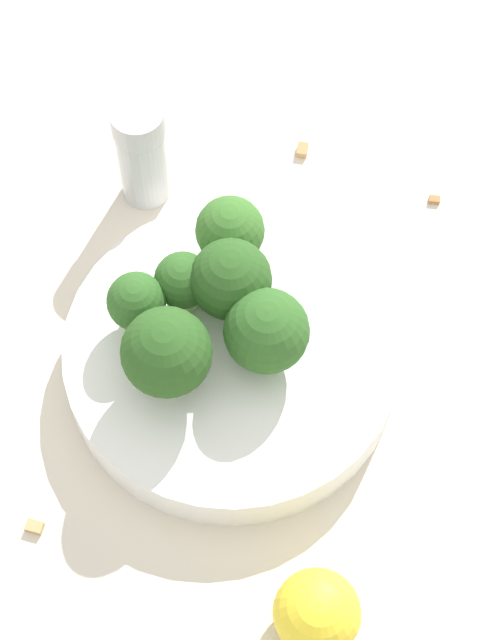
# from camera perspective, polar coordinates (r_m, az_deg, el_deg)

# --- Properties ---
(ground_plane) EXTENTS (3.00, 3.00, 0.00)m
(ground_plane) POSITION_cam_1_polar(r_m,az_deg,el_deg) (0.64, 0.00, -2.55)
(ground_plane) COLOR beige
(bowl) EXTENTS (0.20, 0.20, 0.03)m
(bowl) POSITION_cam_1_polar(r_m,az_deg,el_deg) (0.63, 0.00, -1.95)
(bowl) COLOR white
(bowl) RESTS_ON ground_plane
(broccoli_floret_0) EXTENTS (0.03, 0.03, 0.04)m
(broccoli_floret_0) POSITION_cam_1_polar(r_m,az_deg,el_deg) (0.61, -2.62, 2.04)
(broccoli_floret_0) COLOR #8EB770
(broccoli_floret_0) RESTS_ON bowl
(broccoli_floret_1) EXTENTS (0.05, 0.05, 0.05)m
(broccoli_floret_1) POSITION_cam_1_polar(r_m,az_deg,el_deg) (0.58, 1.89, -0.64)
(broccoli_floret_1) COLOR #7A9E5B
(broccoli_floret_1) RESTS_ON bowl
(broccoli_floret_2) EXTENTS (0.05, 0.05, 0.06)m
(broccoli_floret_2) POSITION_cam_1_polar(r_m,az_deg,el_deg) (0.57, -3.46, -1.76)
(broccoli_floret_2) COLOR #7A9E5B
(broccoli_floret_2) RESTS_ON bowl
(broccoli_floret_3) EXTENTS (0.04, 0.04, 0.05)m
(broccoli_floret_3) POSITION_cam_1_polar(r_m,az_deg,el_deg) (0.62, 0.35, 4.73)
(broccoli_floret_3) COLOR #8EB770
(broccoli_floret_3) RESTS_ON bowl
(broccoli_floret_4) EXTENTS (0.05, 0.05, 0.06)m
(broccoli_floret_4) POSITION_cam_1_polar(r_m,az_deg,el_deg) (0.60, -0.52, 2.14)
(broccoli_floret_4) COLOR #8EB770
(broccoli_floret_4) RESTS_ON bowl
(broccoli_floret_5) EXTENTS (0.03, 0.03, 0.04)m
(broccoli_floret_5) POSITION_cam_1_polar(r_m,az_deg,el_deg) (0.60, -5.07, 0.88)
(broccoli_floret_5) COLOR #7A9E5B
(broccoli_floret_5) RESTS_ON bowl
(pepper_shaker) EXTENTS (0.03, 0.03, 0.08)m
(pepper_shaker) POSITION_cam_1_polar(r_m,az_deg,el_deg) (0.67, -4.85, 8.88)
(pepper_shaker) COLOR #B2B7BC
(pepper_shaker) RESTS_ON ground_plane
(lemon_wedge) EXTENTS (0.05, 0.05, 0.05)m
(lemon_wedge) POSITION_cam_1_polar(r_m,az_deg,el_deg) (0.57, 4.61, -15.30)
(lemon_wedge) COLOR yellow
(lemon_wedge) RESTS_ON ground_plane
(almond_crumb_0) EXTENTS (0.01, 0.01, 0.01)m
(almond_crumb_0) POSITION_cam_1_polar(r_m,az_deg,el_deg) (0.61, -10.49, -10.72)
(almond_crumb_0) COLOR tan
(almond_crumb_0) RESTS_ON ground_plane
(almond_crumb_1) EXTENTS (0.01, 0.01, 0.01)m
(almond_crumb_1) POSITION_cam_1_polar(r_m,az_deg,el_deg) (0.72, 3.73, 9.16)
(almond_crumb_1) COLOR #AD7F4C
(almond_crumb_1) RESTS_ON ground_plane
(almond_crumb_2) EXTENTS (0.01, 0.01, 0.01)m
(almond_crumb_2) POSITION_cam_1_polar(r_m,az_deg,el_deg) (0.71, 10.73, 6.40)
(almond_crumb_2) COLOR olive
(almond_crumb_2) RESTS_ON ground_plane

